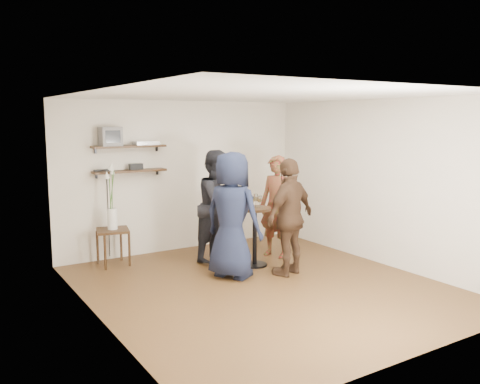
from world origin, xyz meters
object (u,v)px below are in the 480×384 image
person_navy (232,215)px  radio (136,167)px  person_dark (218,206)px  person_brown (290,217)px  side_table (113,235)px  drinks_table (255,228)px  person_plaid (277,206)px  dvd_deck (146,143)px  crt_monitor (110,136)px

person_navy → radio: bearing=-3.4°
person_dark → person_brown: person_dark is taller
side_table → drinks_table: bearing=-33.0°
person_plaid → person_dark: 0.98m
person_navy → person_brown: size_ratio=1.06×
dvd_deck → radio: size_ratio=1.82×
crt_monitor → person_brown: size_ratio=0.18×
dvd_deck → person_plaid: dvd_deck is taller
side_table → person_dark: 1.73m
person_brown → person_plaid: bearing=-131.6°
drinks_table → person_brown: bearing=-73.4°
dvd_deck → side_table: dvd_deck is taller
radio → drinks_table: size_ratio=0.24×
person_plaid → crt_monitor: bearing=-140.0°
dvd_deck → person_brown: bearing=-57.1°
drinks_table → person_plaid: (0.61, 0.26, 0.25)m
side_table → person_brown: 2.80m
drinks_table → person_navy: (-0.60, -0.30, 0.32)m
person_plaid → person_brown: (-0.42, -0.91, 0.02)m
radio → side_table: radio is taller
dvd_deck → person_brown: (1.37, -2.11, -1.03)m
dvd_deck → drinks_table: 2.29m
person_dark → person_brown: bearing=-95.5°
crt_monitor → radio: bearing=0.0°
person_brown → radio: bearing=-70.2°
crt_monitor → dvd_deck: 0.61m
radio → drinks_table: (1.36, -1.47, -0.92)m
side_table → person_navy: size_ratio=0.32×
radio → person_plaid: (1.98, -1.20, -0.67)m
person_plaid → person_dark: (-0.92, 0.33, 0.05)m
side_table → dvd_deck: bearing=20.0°
drinks_table → radio: bearing=132.9°
dvd_deck → person_plaid: 2.40m
crt_monitor → dvd_deck: crt_monitor is taller
side_table → person_brown: (2.06, -1.86, 0.38)m
person_plaid → dvd_deck: bearing=-147.2°
drinks_table → person_brown: person_brown is taller
person_plaid → person_brown: bearing=-48.4°
dvd_deck → radio: dvd_deck is taller
radio → person_dark: 1.50m
person_plaid → person_brown: 1.00m
person_dark → radio: bearing=112.7°
person_dark → person_navy: 0.94m
person_brown → drinks_table: bearing=-90.0°
dvd_deck → drinks_table: bearing=-51.3°
person_navy → person_brown: 0.86m
person_dark → person_brown: (0.50, -1.23, -0.03)m
dvd_deck → person_dark: dvd_deck is taller
dvd_deck → side_table: (-0.69, -0.25, -1.41)m
crt_monitor → person_navy: crt_monitor is taller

